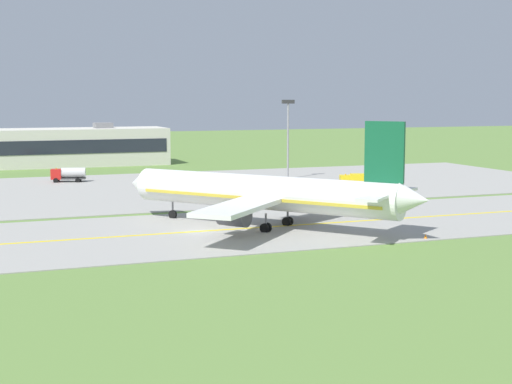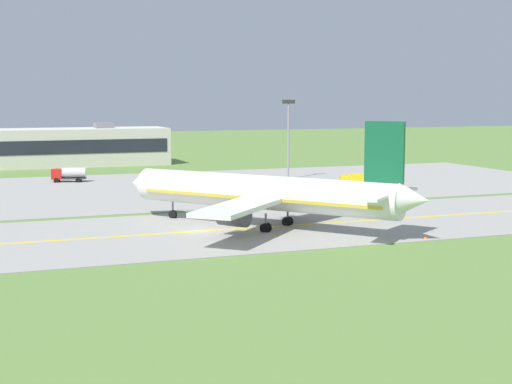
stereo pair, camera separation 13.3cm
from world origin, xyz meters
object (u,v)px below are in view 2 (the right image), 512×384
at_px(apron_light_mast, 288,129).
at_px(airplane_lead, 266,193).
at_px(service_truck_baggage, 359,180).
at_px(service_truck_catering, 206,183).
at_px(service_truck_fuel, 69,174).

bearing_deg(apron_light_mast, airplane_lead, -116.02).
bearing_deg(apron_light_mast, service_truck_baggage, -75.99).
bearing_deg(service_truck_catering, service_truck_fuel, 129.16).
relative_size(airplane_lead, apron_light_mast, 2.27).
distance_m(airplane_lead, service_truck_catering, 35.01).
distance_m(service_truck_fuel, service_truck_catering, 29.55).
height_order(service_truck_baggage, apron_light_mast, apron_light_mast).
relative_size(service_truck_fuel, apron_light_mast, 0.43).
relative_size(airplane_lead, service_truck_baggage, 5.25).
distance_m(airplane_lead, service_truck_baggage, 40.99).
bearing_deg(service_truck_fuel, service_truck_catering, -50.84).
height_order(airplane_lead, service_truck_catering, airplane_lead).
bearing_deg(airplane_lead, apron_light_mast, 63.98).
bearing_deg(airplane_lead, service_truck_fuel, 104.75).
distance_m(airplane_lead, apron_light_mast, 53.99).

